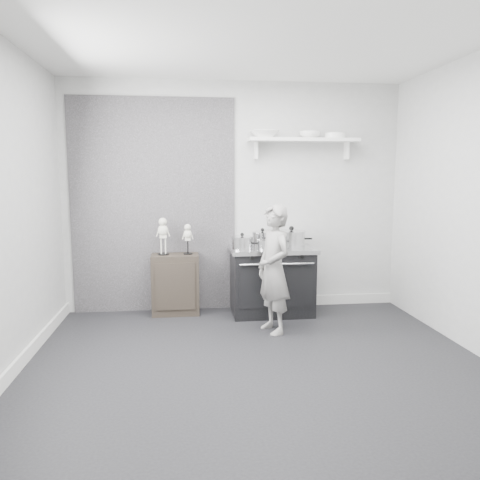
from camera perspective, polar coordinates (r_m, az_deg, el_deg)
name	(u,v)px	position (r m, az deg, el deg)	size (l,w,h in m)	color
ground	(257,365)	(4.14, 2.13, -14.98)	(4.00, 4.00, 0.00)	black
room_shell	(245,172)	(3.95, 0.62, 8.34)	(4.02, 3.62, 2.71)	#A7A7A5
wall_shelf	(303,141)	(5.64, 7.72, 11.88)	(1.30, 0.26, 0.24)	white
stove	(272,281)	(5.47, 3.90, -4.95)	(0.98, 0.61, 0.78)	black
side_cabinet	(175,284)	(5.52, -7.87, -5.35)	(0.54, 0.32, 0.70)	black
child	(274,269)	(4.78, 4.15, -3.58)	(0.48, 0.32, 1.32)	gray
pot_front_left	(242,243)	(5.25, 0.27, -0.33)	(0.33, 0.24, 0.19)	silver
pot_back_left	(262,239)	(5.52, 2.76, 0.17)	(0.34, 0.25, 0.21)	silver
pot_back_right	(291,238)	(5.54, 6.28, 0.22)	(0.42, 0.33, 0.24)	silver
pot_front_center	(266,245)	(5.21, 3.17, -0.59)	(0.28, 0.19, 0.15)	silver
skeleton_full	(163,233)	(5.42, -9.36, 0.80)	(0.14, 0.09, 0.49)	beige
skeleton_torso	(188,237)	(5.42, -6.39, 0.38)	(0.11, 0.07, 0.40)	beige
bowl_large	(265,134)	(5.54, 3.02, 12.76)	(0.33, 0.33, 0.08)	white
bowl_small	(310,135)	(5.65, 8.52, 12.56)	(0.24, 0.24, 0.08)	white
plate_stack	(335,136)	(5.74, 11.50, 12.34)	(0.25, 0.25, 0.06)	white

